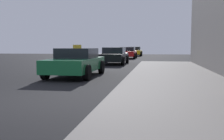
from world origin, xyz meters
TOP-DOWN VIEW (x-y plane):
  - ground_plane at (0.00, 0.00)m, footprint 80.00×80.00m
  - sidewalk at (4.00, 0.00)m, footprint 4.00×32.00m
  - car_green at (-0.41, 5.91)m, footprint 1.99×4.36m
  - car_black at (-0.02, 14.35)m, footprint 1.96×4.41m
  - car_red at (-0.03, 24.13)m, footprint 1.99×4.05m
  - car_yellow at (0.13, 32.06)m, footprint 2.06×4.25m
  - car_white at (-0.30, 38.54)m, footprint 1.97×4.09m

SIDE VIEW (x-z plane):
  - ground_plane at x=0.00m, z-range 0.00..0.00m
  - sidewalk at x=4.00m, z-range 0.00..0.15m
  - car_white at x=-0.30m, z-range 0.01..1.28m
  - car_red at x=-0.03m, z-range 0.01..1.28m
  - car_black at x=-0.02m, z-range 0.01..1.28m
  - car_yellow at x=0.13m, z-range 0.01..1.28m
  - car_green at x=-0.41m, z-range -0.07..1.36m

